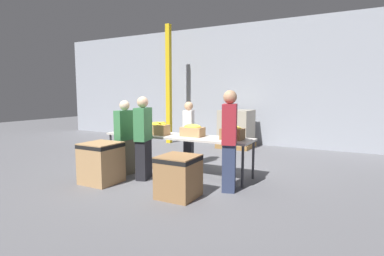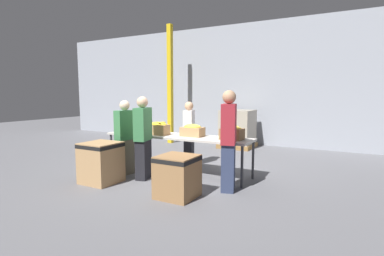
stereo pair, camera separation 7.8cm
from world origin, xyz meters
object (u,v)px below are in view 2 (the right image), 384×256
at_px(banana_box_0, 131,127).
at_px(donation_bin_0, 101,161).
at_px(banana_box_3, 232,133).
at_px(support_pillar, 170,85).
at_px(donation_bin_1, 177,175).
at_px(volunteer_0, 143,138).
at_px(volunteer_2, 189,134).
at_px(volunteer_1, 229,141).
at_px(banana_box_1, 158,128).
at_px(sorting_table, 177,138).
at_px(banana_box_2, 192,130).
at_px(volunteer_3, 125,138).
at_px(pallet_stack_0, 238,129).

distance_m(banana_box_0, donation_bin_0, 1.48).
xyz_separation_m(banana_box_3, support_pillar, (-3.53, 3.25, 1.06)).
bearing_deg(donation_bin_0, donation_bin_1, -0.00).
bearing_deg(volunteer_0, volunteer_2, -24.73).
distance_m(volunteer_1, donation_bin_1, 1.07).
relative_size(banana_box_1, volunteer_2, 0.30).
bearing_deg(sorting_table, support_pillar, 124.94).
distance_m(banana_box_2, volunteer_3, 1.41).
bearing_deg(donation_bin_1, pallet_stack_0, 98.84).
bearing_deg(sorting_table, banana_box_3, 1.27).
height_order(banana_box_2, volunteer_0, volunteer_0).
bearing_deg(banana_box_3, volunteer_3, -162.93).
xyz_separation_m(banana_box_3, volunteer_0, (-1.58, -0.74, -0.13)).
height_order(banana_box_0, volunteer_0, volunteer_0).
bearing_deg(sorting_table, banana_box_2, 7.14).
relative_size(banana_box_0, support_pillar, 0.11).
bearing_deg(banana_box_3, donation_bin_0, -147.98).
xyz_separation_m(banana_box_2, pallet_stack_0, (-0.29, 3.49, -0.36)).
relative_size(banana_box_0, pallet_stack_0, 0.37).
distance_m(banana_box_1, donation_bin_0, 1.41).
relative_size(banana_box_2, support_pillar, 0.12).
xyz_separation_m(banana_box_3, volunteer_2, (-1.34, 0.67, -0.19)).
height_order(banana_box_2, volunteer_2, volunteer_2).
bearing_deg(banana_box_3, donation_bin_1, -107.62).
distance_m(support_pillar, pallet_stack_0, 2.76).
height_order(banana_box_1, support_pillar, support_pillar).
height_order(banana_box_3, pallet_stack_0, pallet_stack_0).
xyz_separation_m(banana_box_0, donation_bin_0, (0.37, -1.34, -0.51)).
distance_m(banana_box_3, volunteer_0, 1.75).
height_order(banana_box_3, volunteer_3, volunteer_3).
bearing_deg(pallet_stack_0, donation_bin_0, -101.19).
bearing_deg(sorting_table, volunteer_1, -21.95).
height_order(sorting_table, banana_box_0, banana_box_0).
height_order(sorting_table, volunteer_1, volunteer_1).
bearing_deg(donation_bin_1, support_pillar, 124.12).
relative_size(volunteer_1, volunteer_3, 1.13).
distance_m(sorting_table, donation_bin_0, 1.62).
xyz_separation_m(banana_box_1, volunteer_3, (-0.47, -0.53, -0.18)).
bearing_deg(banana_box_2, volunteer_2, 124.49).
distance_m(donation_bin_0, pallet_stack_0, 4.93).
distance_m(banana_box_2, donation_bin_0, 1.91).
relative_size(volunteer_0, volunteer_1, 0.94).
xyz_separation_m(sorting_table, donation_bin_0, (-0.89, -1.31, -0.35)).
bearing_deg(donation_bin_1, banana_box_3, 72.38).
distance_m(volunteer_3, donation_bin_0, 0.77).
bearing_deg(volunteer_0, support_pillar, 11.07).
bearing_deg(sorting_table, donation_bin_0, -124.39).
bearing_deg(banana_box_2, pallet_stack_0, 94.76).
distance_m(volunteer_3, donation_bin_1, 1.87).
bearing_deg(volunteer_3, banana_box_1, -31.66).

